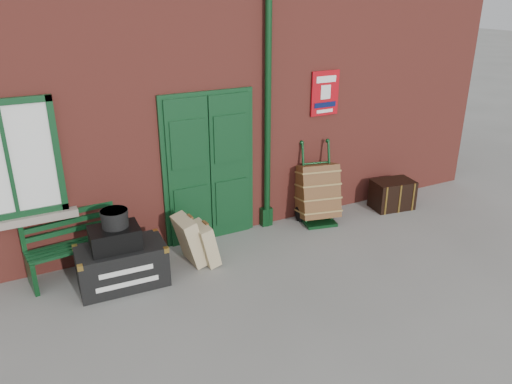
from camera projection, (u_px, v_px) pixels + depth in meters
ground at (275, 276)px, 6.67m from camera, size 80.00×80.00×0.00m
station_building at (179, 76)px, 8.73m from camera, size 10.30×4.30×4.36m
bench at (83, 241)px, 6.65m from camera, size 1.50×0.62×0.91m
houdini_trunk at (122, 266)px, 6.40m from camera, size 1.13×0.65×0.55m
strongbox at (115, 238)px, 6.23m from camera, size 0.62×0.47×0.28m
hatbox at (115, 218)px, 6.17m from camera, size 0.34×0.34×0.22m
suitcase_back at (190, 240)px, 6.88m from camera, size 0.40×0.51×0.71m
suitcase_front at (205, 243)px, 6.89m from camera, size 0.33×0.46×0.61m
porter_trolley at (317, 192)px, 8.12m from camera, size 0.76×0.80×1.30m
dark_trunk at (392, 194)px, 8.68m from camera, size 0.75×0.55×0.50m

